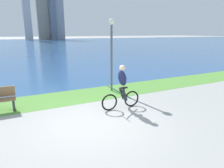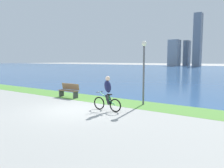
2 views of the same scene
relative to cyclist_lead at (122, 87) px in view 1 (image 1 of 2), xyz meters
name	(u,v)px [view 1 (image 1 of 2)]	position (x,y,z in m)	size (l,w,h in m)	color
ground_plane	(93,124)	(-1.47, -0.75, -0.84)	(300.00, 300.00, 0.00)	#9E9E99
grass_strip_bayside	(69,97)	(-1.47, 2.20, -0.83)	(120.00, 2.10, 0.01)	#59933D
bay_water_surface	(21,45)	(-1.47, 47.25, -0.83)	(300.00, 88.01, 0.00)	#2D568C
cyclist_lead	(122,87)	(0.00, 0.00, 0.00)	(1.59, 0.52, 1.68)	black
lamppost_tall	(112,44)	(0.73, 2.34, 1.46)	(0.28, 0.28, 3.44)	#595960
city_skyline_far_shore	(26,13)	(2.72, 81.77, 9.36)	(43.05, 10.28, 25.74)	#8C939E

